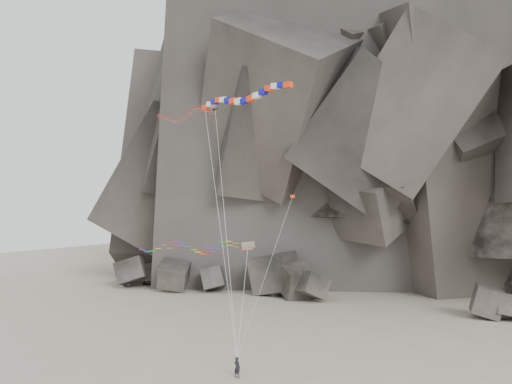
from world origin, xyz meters
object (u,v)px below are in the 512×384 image
at_px(delta_kite, 182,115).
at_px(banner_kite, 242,98).
at_px(pennant_kite, 282,227).
at_px(parafoil_kite, 189,247).
at_px(kite_flyer, 237,366).

relative_size(delta_kite, banner_kite, 1.03).
distance_m(delta_kite, pennant_kite, 18.32).
xyz_separation_m(banner_kite, parafoil_kite, (-9.23, 4.35, -15.52)).
bearing_deg(kite_flyer, parafoil_kite, -22.78).
bearing_deg(kite_flyer, pennant_kite, -79.93).
xyz_separation_m(kite_flyer, delta_kite, (-12.09, 8.60, 25.52)).
bearing_deg(kite_flyer, delta_kite, -21.23).
distance_m(banner_kite, parafoil_kite, 18.58).
distance_m(kite_flyer, banner_kite, 25.77).
xyz_separation_m(banner_kite, pennant_kite, (2.02, 5.38, -13.13)).
height_order(delta_kite, pennant_kite, delta_kite).
xyz_separation_m(delta_kite, banner_kite, (10.72, -4.97, -0.04)).
xyz_separation_m(parafoil_kite, pennant_kite, (11.25, 1.03, 2.40)).
height_order(kite_flyer, banner_kite, banner_kite).
bearing_deg(delta_kite, parafoil_kite, -31.81).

